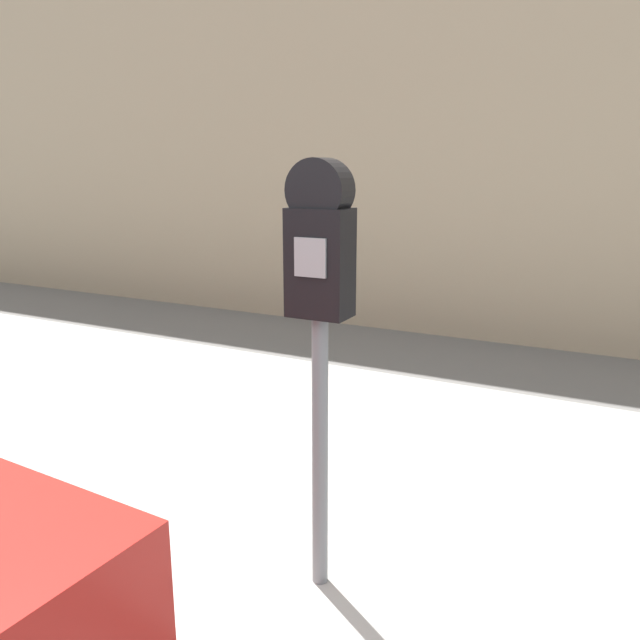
{
  "coord_description": "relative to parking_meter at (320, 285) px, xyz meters",
  "views": [
    {
      "loc": [
        1.4,
        -0.5,
        1.61
      ],
      "look_at": [
        0.5,
        1.27,
        1.12
      ],
      "focal_mm": 35.0,
      "sensor_mm": 36.0,
      "label": 1
    }
  ],
  "objects": [
    {
      "name": "sidewalk",
      "position": [
        -0.5,
        0.93,
        -1.17
      ],
      "size": [
        24.0,
        2.8,
        0.14
      ],
      "color": "#9E9B96",
      "rests_on": "ground_plane"
    },
    {
      "name": "parking_meter",
      "position": [
        0.0,
        0.0,
        0.0
      ],
      "size": [
        0.2,
        0.14,
        1.5
      ],
      "color": "slate",
      "rests_on": "sidewalk"
    },
    {
      "name": "building_facade",
      "position": [
        -0.5,
        4.18,
        1.38
      ],
      "size": [
        24.0,
        0.3,
        5.22
      ],
      "color": "tan",
      "rests_on": "ground_plane"
    }
  ]
}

